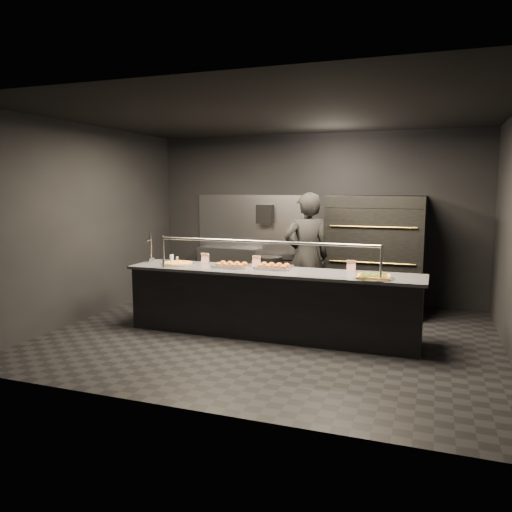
% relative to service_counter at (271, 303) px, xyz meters
% --- Properties ---
extents(room, '(6.04, 6.00, 3.00)m').
position_rel_service_counter_xyz_m(room, '(-0.02, 0.05, 1.03)').
color(room, black).
rests_on(room, ground).
extents(service_counter, '(4.10, 0.78, 1.37)m').
position_rel_service_counter_xyz_m(service_counter, '(0.00, 0.00, 0.00)').
color(service_counter, black).
rests_on(service_counter, ground).
extents(pizza_oven, '(1.50, 1.23, 1.91)m').
position_rel_service_counter_xyz_m(pizza_oven, '(1.20, 1.90, 0.50)').
color(pizza_oven, black).
rests_on(pizza_oven, ground).
extents(prep_shelf, '(1.20, 0.35, 0.90)m').
position_rel_service_counter_xyz_m(prep_shelf, '(-1.60, 2.32, -0.01)').
color(prep_shelf, '#99999E').
rests_on(prep_shelf, ground).
extents(towel_dispenser, '(0.30, 0.20, 0.35)m').
position_rel_service_counter_xyz_m(towel_dispenser, '(-0.90, 2.39, 1.09)').
color(towel_dispenser, black).
rests_on(towel_dispenser, room).
extents(fire_extinguisher, '(0.14, 0.14, 0.51)m').
position_rel_service_counter_xyz_m(fire_extinguisher, '(-0.35, 2.40, 0.60)').
color(fire_extinguisher, '#B2B2B7').
rests_on(fire_extinguisher, room).
extents(beer_tap, '(0.12, 0.18, 0.48)m').
position_rel_service_counter_xyz_m(beer_tap, '(-1.95, 0.09, 0.59)').
color(beer_tap, silver).
rests_on(beer_tap, service_counter).
extents(round_pizza, '(0.50, 0.50, 0.03)m').
position_rel_service_counter_xyz_m(round_pizza, '(-1.45, 0.02, 0.47)').
color(round_pizza, silver).
rests_on(round_pizza, service_counter).
extents(slider_tray_a, '(0.53, 0.42, 0.08)m').
position_rel_service_counter_xyz_m(slider_tray_a, '(-0.60, 0.04, 0.49)').
color(slider_tray_a, silver).
rests_on(slider_tray_a, service_counter).
extents(slider_tray_b, '(0.54, 0.43, 0.08)m').
position_rel_service_counter_xyz_m(slider_tray_b, '(-0.00, 0.12, 0.49)').
color(slider_tray_b, silver).
rests_on(slider_tray_b, service_counter).
extents(square_pizza, '(0.52, 0.52, 0.05)m').
position_rel_service_counter_xyz_m(square_pizza, '(1.40, -0.15, 0.47)').
color(square_pizza, silver).
rests_on(square_pizza, service_counter).
extents(condiment_jar, '(0.15, 0.06, 0.10)m').
position_rel_service_counter_xyz_m(condiment_jar, '(-1.67, 0.28, 0.50)').
color(condiment_jar, silver).
rests_on(condiment_jar, service_counter).
extents(tent_cards, '(2.30, 0.04, 0.15)m').
position_rel_service_counter_xyz_m(tent_cards, '(-0.13, 0.28, 0.53)').
color(tent_cards, white).
rests_on(tent_cards, service_counter).
extents(trash_bin, '(0.47, 0.47, 0.78)m').
position_rel_service_counter_xyz_m(trash_bin, '(-0.75, 2.19, -0.07)').
color(trash_bin, black).
rests_on(trash_bin, ground).
extents(worker, '(0.86, 0.76, 1.97)m').
position_rel_service_counter_xyz_m(worker, '(0.25, 0.98, 0.52)').
color(worker, black).
rests_on(worker, ground).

